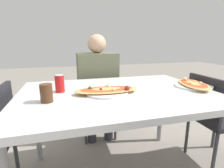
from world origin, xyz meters
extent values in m
cube|color=silver|center=(0.00, 0.00, 0.74)|extent=(1.40, 0.98, 0.04)
cylinder|color=#99999E|center=(-0.64, 0.44, 0.36)|extent=(0.05, 0.05, 0.72)
cylinder|color=#99999E|center=(0.64, 0.44, 0.36)|extent=(0.05, 0.05, 0.72)
cube|color=black|center=(-0.01, 0.75, 0.43)|extent=(0.40, 0.40, 0.04)
cube|color=black|center=(-0.01, 0.94, 0.64)|extent=(0.38, 0.03, 0.38)
cylinder|color=#38383D|center=(0.16, 0.58, 0.20)|extent=(0.03, 0.03, 0.41)
cylinder|color=#38383D|center=(-0.18, 0.58, 0.20)|extent=(0.03, 0.03, 0.41)
cylinder|color=#38383D|center=(0.16, 0.92, 0.20)|extent=(0.03, 0.03, 0.41)
cylinder|color=#38383D|center=(-0.18, 0.92, 0.20)|extent=(0.03, 0.03, 0.41)
cube|color=black|center=(-0.77, 0.07, 0.64)|extent=(0.03, 0.38, 0.38)
cylinder|color=#38383D|center=(-0.79, 0.24, 0.20)|extent=(0.03, 0.03, 0.41)
cube|color=black|center=(0.96, -0.01, 0.43)|extent=(0.40, 0.40, 0.04)
cube|color=black|center=(0.77, -0.01, 0.64)|extent=(0.03, 0.38, 0.38)
cylinder|color=#38383D|center=(1.13, 0.16, 0.20)|extent=(0.03, 0.03, 0.41)
cylinder|color=#38383D|center=(0.79, 0.16, 0.20)|extent=(0.03, 0.03, 0.41)
cylinder|color=#38383D|center=(0.79, -0.18, 0.20)|extent=(0.03, 0.03, 0.41)
cylinder|color=#2D2D38|center=(0.09, 0.61, 0.22)|extent=(0.10, 0.10, 0.45)
cylinder|color=#2D2D38|center=(-0.11, 0.61, 0.22)|extent=(0.10, 0.10, 0.45)
cube|color=#60664C|center=(-0.01, 0.72, 0.72)|extent=(0.43, 0.27, 0.54)
sphere|color=tan|center=(-0.01, 0.72, 1.09)|extent=(0.20, 0.20, 0.20)
cylinder|color=white|center=(-0.08, -0.02, 0.76)|extent=(0.30, 0.30, 0.01)
ellipsoid|color=tan|center=(-0.08, -0.02, 0.78)|extent=(0.46, 0.20, 0.02)
ellipsoid|color=#C14C28|center=(-0.08, -0.02, 0.79)|extent=(0.37, 0.17, 0.01)
sphere|color=maroon|center=(-0.13, -0.04, 0.79)|extent=(0.02, 0.02, 0.02)
sphere|color=maroon|center=(0.05, -0.08, 0.80)|extent=(0.04, 0.04, 0.04)
sphere|color=beige|center=(-0.06, 0.02, 0.80)|extent=(0.03, 0.03, 0.03)
sphere|color=#335928|center=(-0.20, 0.01, 0.80)|extent=(0.03, 0.03, 0.03)
sphere|color=beige|center=(-0.05, -0.07, 0.79)|extent=(0.02, 0.02, 0.02)
cylinder|color=red|center=(-0.40, 0.10, 0.82)|extent=(0.07, 0.07, 0.12)
cylinder|color=silver|center=(-0.40, 0.10, 0.88)|extent=(0.06, 0.06, 0.00)
cylinder|color=#4C2D19|center=(-0.48, -0.11, 0.81)|extent=(0.07, 0.07, 0.11)
cylinder|color=white|center=(0.63, -0.03, 0.76)|extent=(0.29, 0.29, 0.01)
ellipsoid|color=tan|center=(0.63, -0.03, 0.78)|extent=(0.30, 0.43, 0.02)
ellipsoid|color=#C14C28|center=(0.63, -0.03, 0.79)|extent=(0.24, 0.36, 0.01)
sphere|color=beige|center=(0.59, -0.05, 0.79)|extent=(0.02, 0.02, 0.02)
sphere|color=beige|center=(0.63, 0.07, 0.80)|extent=(0.03, 0.03, 0.03)
sphere|color=beige|center=(0.67, 0.00, 0.79)|extent=(0.02, 0.02, 0.02)
sphere|color=beige|center=(0.66, -0.08, 0.80)|extent=(0.03, 0.03, 0.03)
camera|label=1|loc=(-0.36, -1.17, 1.11)|focal=28.00mm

